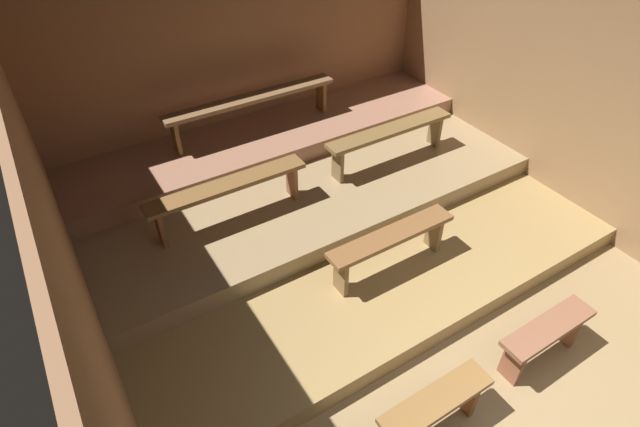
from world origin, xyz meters
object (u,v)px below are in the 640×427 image
Objects in this scene: bench_upper_center at (252,102)px; bench_middle_left at (228,190)px; bench_lower_center at (391,241)px; bench_middle_right at (390,134)px; bench_floor_right at (546,334)px; bench_floor_left at (435,407)px.

bench_middle_left is at bearing -125.90° from bench_upper_center.
bench_middle_right reaches higher than bench_lower_center.
bench_floor_right is 0.69× the size of bench_lower_center.
bench_middle_left is 1.00× the size of bench_middle_right.
bench_floor_left is at bearing -81.38° from bench_middle_left.
bench_middle_left is (-1.80, 2.94, 0.49)m from bench_floor_right.
bench_middle_right is (1.80, 2.94, 0.49)m from bench_floor_left.
bench_middle_left is at bearing 130.18° from bench_lower_center.
bench_floor_right is 1.68m from bench_lower_center.
bench_middle_right is at bearing 52.95° from bench_lower_center.
bench_lower_center is 1.77m from bench_middle_right.
bench_middle_right reaches higher than bench_floor_left.
bench_middle_left is (-0.45, 2.94, 0.49)m from bench_floor_left.
bench_middle_right is (0.45, 2.94, 0.49)m from bench_floor_right.
bench_middle_right is 0.77× the size of bench_upper_center.
bench_floor_right is at bearing -68.34° from bench_lower_center.
bench_upper_center is (-0.24, 2.71, 0.48)m from bench_lower_center.
bench_middle_right is (1.06, 1.40, 0.24)m from bench_lower_center.
bench_upper_center reaches higher than bench_middle_left.
bench_upper_center reaches higher than bench_floor_right.
bench_lower_center is 2.76m from bench_upper_center.
bench_upper_center is at bearing 101.32° from bench_floor_right.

